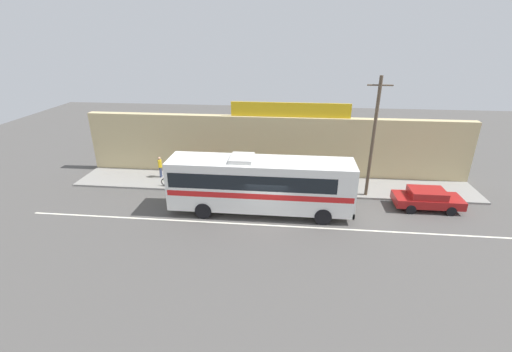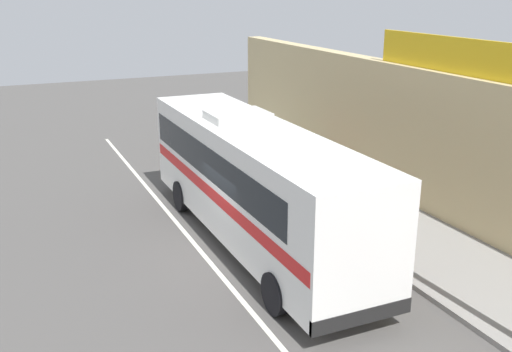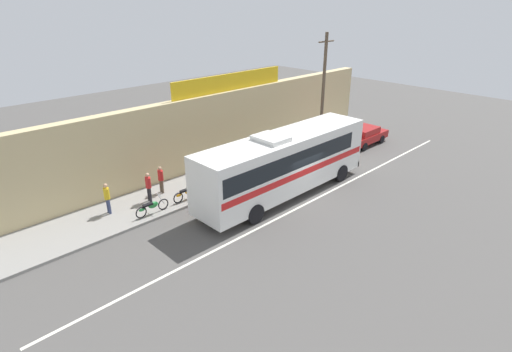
% 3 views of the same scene
% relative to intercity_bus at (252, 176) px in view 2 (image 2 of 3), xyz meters
% --- Properties ---
extents(ground_plane, '(70.00, 70.00, 0.00)m').
position_rel_intercity_bus_xyz_m(ground_plane, '(0.56, -0.88, -2.07)').
color(ground_plane, '#4F4C49').
extents(sidewalk_slab, '(30.00, 3.60, 0.14)m').
position_rel_intercity_bus_xyz_m(sidewalk_slab, '(0.56, 4.32, -2.00)').
color(sidewalk_slab, gray).
rests_on(sidewalk_slab, ground_plane).
extents(storefront_facade, '(30.00, 0.70, 4.80)m').
position_rel_intercity_bus_xyz_m(storefront_facade, '(0.56, 6.47, 0.33)').
color(storefront_facade, tan).
rests_on(storefront_facade, ground_plane).
extents(storefront_billboard, '(9.11, 0.12, 1.10)m').
position_rel_intercity_bus_xyz_m(storefront_billboard, '(1.76, 6.47, 3.28)').
color(storefront_billboard, gold).
rests_on(storefront_billboard, storefront_facade).
extents(road_center_stripe, '(30.00, 0.14, 0.01)m').
position_rel_intercity_bus_xyz_m(road_center_stripe, '(0.56, -1.68, -2.06)').
color(road_center_stripe, silver).
rests_on(road_center_stripe, ground_plane).
extents(intercity_bus, '(11.57, 2.66, 3.78)m').
position_rel_intercity_bus_xyz_m(intercity_bus, '(0.00, 0.00, 0.00)').
color(intercity_bus, white).
rests_on(intercity_bus, ground_plane).
extents(motorcycle_purple, '(1.96, 0.56, 0.94)m').
position_rel_intercity_bus_xyz_m(motorcycle_purple, '(-4.42, 3.09, -1.50)').
color(motorcycle_purple, black).
rests_on(motorcycle_purple, sidewalk_slab).
extents(motorcycle_orange, '(1.92, 0.56, 0.94)m').
position_rel_intercity_bus_xyz_m(motorcycle_orange, '(-6.73, 3.02, -1.50)').
color(motorcycle_orange, black).
rests_on(motorcycle_orange, sidewalk_slab).
extents(pedestrian_near_shop, '(0.30, 0.48, 1.61)m').
position_rel_intercity_bus_xyz_m(pedestrian_near_shop, '(-4.99, 4.85, -0.99)').
color(pedestrian_near_shop, brown).
rests_on(pedestrian_near_shop, sidewalk_slab).
extents(pedestrian_by_curb, '(0.30, 0.48, 1.68)m').
position_rel_intercity_bus_xyz_m(pedestrian_by_curb, '(-6.06, 4.37, -0.95)').
color(pedestrian_by_curb, black).
rests_on(pedestrian_by_curb, sidewalk_slab).
extents(pedestrian_far_left, '(0.30, 0.48, 1.68)m').
position_rel_intercity_bus_xyz_m(pedestrian_far_left, '(-8.28, 4.66, -0.95)').
color(pedestrian_far_left, navy).
rests_on(pedestrian_far_left, sidewalk_slab).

